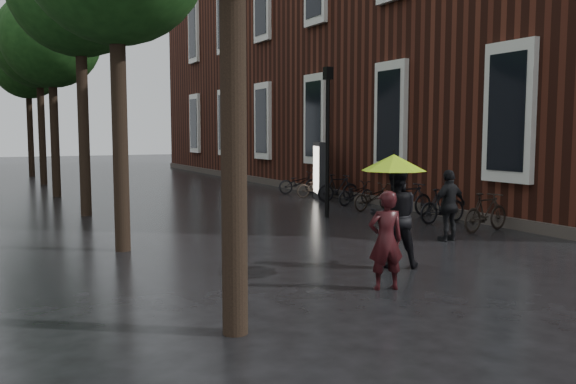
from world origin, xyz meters
TOP-DOWN VIEW (x-y plane):
  - ground at (0.00, 0.00)m, footprint 120.00×120.00m
  - brick_building at (10.47, 19.46)m, footprint 10.20×33.20m
  - street_trees at (-3.99, 15.91)m, footprint 4.33×34.03m
  - person_burgundy at (-1.06, 1.89)m, footprint 0.66×0.52m
  - person_black at (0.07, 3.14)m, footprint 1.14×1.06m
  - lime_umbrella at (-0.44, 2.53)m, footprint 1.12×1.12m
  - pedestrian_walking at (2.85, 4.78)m, footprint 0.99×0.48m
  - parked_bicycles at (4.63, 10.65)m, footprint 2.08×11.16m
  - ad_lightbox at (4.60, 13.72)m, footprint 0.32×1.40m
  - lamp_post at (2.33, 9.36)m, footprint 0.22×0.22m
  - cycle_sign at (-3.35, 17.37)m, footprint 0.15×0.51m

SIDE VIEW (x-z plane):
  - ground at x=0.00m, z-range 0.00..0.00m
  - parked_bicycles at x=4.63m, z-range -0.05..0.97m
  - person_burgundy at x=-1.06m, z-range 0.00..1.59m
  - pedestrian_walking at x=2.85m, z-range 0.00..1.64m
  - person_black at x=0.07m, z-range 0.00..1.89m
  - ad_lightbox at x=4.60m, z-range 0.00..2.11m
  - cycle_sign at x=-3.35m, z-range 0.45..3.26m
  - lime_umbrella at x=-0.44m, z-range 1.16..2.81m
  - lamp_post at x=2.33m, z-range 0.47..4.82m
  - brick_building at x=10.47m, z-range -0.01..11.99m
  - street_trees at x=-3.99m, z-range 1.88..10.79m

